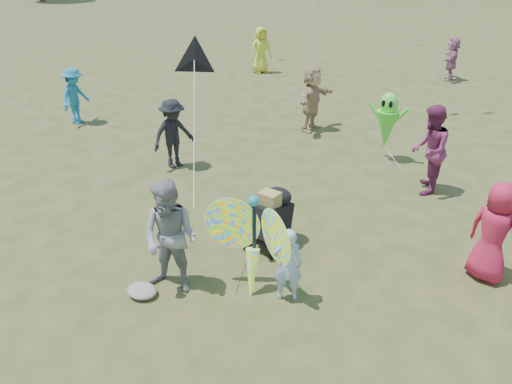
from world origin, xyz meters
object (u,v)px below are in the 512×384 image
alien_kite (387,123)px  adult_man (170,238)px  crowd_g (261,50)px  crowd_a (494,233)px  crowd_b (173,134)px  crowd_i (75,96)px  crowd_d (312,99)px  butterfly_kite (253,244)px  child_girl (288,265)px  jogging_stroller (272,215)px  crowd_j (452,59)px  crowd_e (429,150)px

alien_kite → adult_man: bearing=-99.6°
crowd_g → crowd_a: bearing=-102.3°
crowd_b → crowd_i: (-4.72, 1.16, -0.00)m
crowd_d → crowd_i: 7.11m
butterfly_kite → alien_kite: (0.09, 6.29, 0.14)m
child_girl → butterfly_kite: size_ratio=0.67×
crowd_a → crowd_g: (-10.64, 11.04, 0.11)m
jogging_stroller → butterfly_kite: (0.39, -1.30, 0.21)m
crowd_a → crowd_g: bearing=-24.7°
child_girl → crowd_g: size_ratio=0.64×
jogging_stroller → crowd_d: bearing=114.1°
crowd_b → crowd_i: size_ratio=1.00×
crowd_g → crowd_j: size_ratio=1.12×
crowd_b → crowd_j: 13.31m
adult_man → crowd_b: bearing=119.3°
crowd_e → butterfly_kite: (-1.44, -4.95, -0.15)m
crowd_e → crowd_b: bearing=-83.7°
crowd_j → jogging_stroller: crowd_j is taller
crowd_j → butterfly_kite: (0.26, -15.97, -0.02)m
crowd_i → butterfly_kite: size_ratio=0.93×
crowd_a → crowd_e: size_ratio=0.87×
jogging_stroller → alien_kite: bearing=89.8°
crowd_d → butterfly_kite: (2.48, -7.46, -0.11)m
child_girl → jogging_stroller: (-0.96, 1.24, -0.00)m
crowd_a → crowd_i: size_ratio=1.00×
adult_man → crowd_i: 9.29m
crowd_j → butterfly_kite: size_ratio=0.93×
jogging_stroller → crowd_i: bearing=165.3°
jogging_stroller → crowd_a: bearing=19.8°
adult_man → jogging_stroller: adult_man is taller
crowd_a → crowd_d: bearing=-21.9°
crowd_g → child_girl: bearing=-114.7°
adult_man → crowd_b: 4.95m
adult_man → crowd_j: bearing=77.8°
adult_man → alien_kite: (1.17, 6.91, 0.04)m
crowd_g → alien_kite: size_ratio=1.09×
crowd_g → crowd_i: 8.95m
child_girl → butterfly_kite: butterfly_kite is taller
crowd_j → butterfly_kite: crowd_j is taller
crowd_e → adult_man: bearing=-34.9°
crowd_j → crowd_i: bearing=-46.7°
adult_man → crowd_e: (2.52, 5.58, 0.05)m
child_girl → crowd_i: (-9.46, 4.34, 0.23)m
crowd_i → alien_kite: (8.98, 1.88, 0.12)m
crowd_i → jogging_stroller: crowd_i is taller
crowd_d → crowd_j: 8.79m
crowd_g → jogging_stroller: crowd_g is taller
crowd_j → adult_man: bearing=-12.8°
crowd_a → jogging_stroller: bearing=35.8°
crowd_d → crowd_j: (2.22, 8.51, -0.09)m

